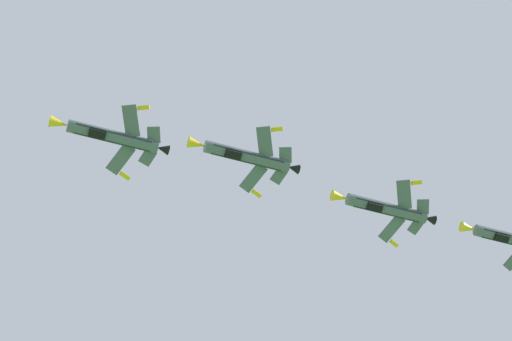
{
  "coord_description": "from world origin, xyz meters",
  "views": [
    {
      "loc": [
        -2.05,
        -4.69,
        1.64
      ],
      "look_at": [
        1.67,
        97.51,
        93.26
      ],
      "focal_mm": 71.45,
      "sensor_mm": 36.0,
      "label": 1
    }
  ],
  "objects": [
    {
      "name": "fighter_jet_right_outer",
      "position": [
        39.5,
        111.61,
        93.73
      ],
      "size": [
        15.56,
        9.04,
        5.48
      ],
      "rotation": [
        0.0,
        0.55,
        1.89
      ],
      "color": "#4C5666"
    },
    {
      "name": "fighter_jet_left_outer",
      "position": [
        19.99,
        104.21,
        92.77
      ],
      "size": [
        15.56,
        9.04,
        5.48
      ],
      "rotation": [
        0.0,
        0.55,
        1.89
      ],
      "color": "#4C5666"
    },
    {
      "name": "fighter_jet_right_wing",
      "position": [
        0.16,
        96.46,
        94.88
      ],
      "size": [
        15.56,
        8.93,
        5.61
      ],
      "rotation": [
        0.0,
        0.57,
        1.89
      ],
      "color": "#4C5666"
    },
    {
      "name": "fighter_jet_left_wing",
      "position": [
        -17.45,
        91.4,
        93.17
      ],
      "size": [
        15.56,
        8.66,
        6.05
      ],
      "rotation": [
        0.0,
        0.63,
        1.89
      ],
      "color": "#4C5666"
    }
  ]
}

